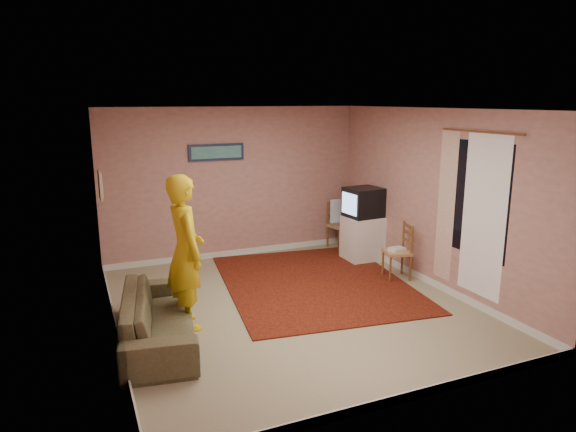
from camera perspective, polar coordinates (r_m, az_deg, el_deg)
name	(u,v)px	position (r m, az deg, el deg)	size (l,w,h in m)	color
ground	(291,305)	(7.03, 0.33, -9.91)	(5.00, 5.00, 0.00)	gray
wall_back	(234,183)	(8.94, -6.05, 3.65)	(4.50, 0.02, 2.60)	tan
wall_front	(407,269)	(4.53, 13.08, -5.72)	(4.50, 0.02, 2.60)	tan
wall_left	(108,228)	(6.12, -19.38, -1.28)	(0.02, 5.00, 2.60)	tan
wall_right	(432,199)	(7.79, 15.73, 1.87)	(0.02, 5.00, 2.60)	tan
ceiling	(291,109)	(6.48, 0.36, 11.81)	(4.50, 5.00, 0.02)	white
baseboard_back	(236,252)	(9.21, -5.85, -4.06)	(4.50, 0.02, 0.10)	silver
baseboard_front	(399,399)	(5.07, 12.26, -19.22)	(4.50, 0.02, 0.10)	silver
baseboard_left	(117,331)	(6.52, -18.46, -11.98)	(0.02, 5.00, 0.10)	silver
baseboard_right	(426,280)	(8.10, 15.14, -6.84)	(0.02, 5.00, 0.10)	silver
window	(477,199)	(7.09, 20.28, 1.75)	(0.01, 1.10, 1.50)	black
curtain_sheer	(484,217)	(7.02, 20.90, -0.08)	(0.01, 0.75, 2.10)	white
curtain_floral	(446,207)	(7.51, 17.15, 1.00)	(0.01, 0.35, 2.10)	silver
curtain_rod	(480,132)	(6.96, 20.57, 8.77)	(0.02, 0.02, 1.40)	brown
picture_back	(216,152)	(8.76, -7.96, 7.04)	(0.95, 0.04, 0.28)	#151C39
picture_left	(100,185)	(7.64, -20.13, 3.27)	(0.04, 0.38, 0.42)	tan
area_rug	(315,282)	(7.85, 2.97, -7.36)	(2.63, 3.28, 0.02)	black
tv_cabinet	(362,238)	(8.94, 8.26, -2.44)	(0.60, 0.55, 0.76)	silver
crt_tv	(363,202)	(8.79, 8.36, 1.52)	(0.62, 0.56, 0.50)	black
chair_a	(341,220)	(9.57, 5.86, -0.42)	(0.46, 0.45, 0.47)	tan
dvd_player	(340,223)	(9.59, 5.85, -0.74)	(0.38, 0.27, 0.06)	#B0B0B5
blue_throw	(341,211)	(9.54, 5.88, 0.58)	(0.42, 0.05, 0.44)	#9BC9FD
chair_b	(397,245)	(8.07, 12.05, -3.19)	(0.46, 0.47, 0.47)	tan
game_console	(397,249)	(8.09, 12.03, -3.62)	(0.23, 0.17, 0.05)	silver
sofa	(159,317)	(6.15, -14.18, -10.81)	(1.99, 0.78, 0.58)	brown
person	(186,252)	(6.26, -11.31, -3.93)	(0.68, 0.45, 1.87)	gold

